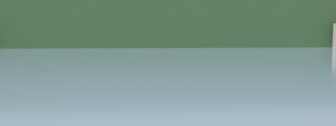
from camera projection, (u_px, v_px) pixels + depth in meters
The scene contains 1 object.
wooded_hillside at pixel (191, 24), 142.80m from camera, with size 352.00×63.95×42.13m.
Camera 1 is at (-2.57, 21.87, 4.12)m, focal length 35.65 mm.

